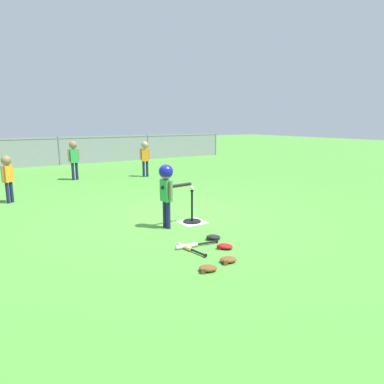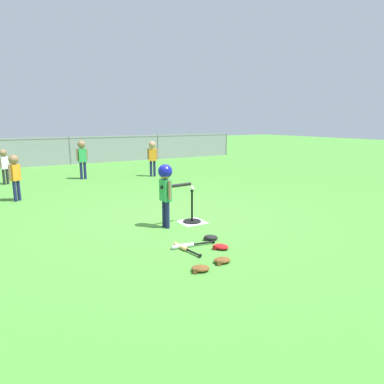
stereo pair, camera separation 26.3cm
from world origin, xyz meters
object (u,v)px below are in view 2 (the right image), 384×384
fielder_near_left (15,171)px  glove_outfield_drop (200,269)px  baseball_on_tee (192,188)px  spare_bat_wood (183,248)px  fielder_deep_left (152,154)px  glove_tossed_aside (211,237)px  batter_child (166,183)px  glove_by_plate (221,247)px  batting_tee (192,217)px  glove_near_bats (222,260)px  spare_bat_silver (187,245)px  fielder_deep_center (82,154)px  fielder_deep_right (4,162)px

fielder_near_left → glove_outfield_drop: size_ratio=3.88×
baseball_on_tee → spare_bat_wood: 1.49m
spare_bat_wood → glove_outfield_drop: (-0.17, -0.71, 0.01)m
fielder_deep_left → glove_tossed_aside: fielder_deep_left is taller
batter_child → fielder_deep_left: size_ratio=0.95×
glove_by_plate → glove_outfield_drop: 0.80m
batting_tee → glove_outfield_drop: batting_tee is taller
glove_near_bats → batter_child: bearing=87.7°
spare_bat_silver → glove_tossed_aside: bearing=12.0°
fielder_deep_center → glove_outfield_drop: fielder_deep_center is taller
batting_tee → glove_near_bats: 1.85m
fielder_deep_left → fielder_deep_right: bearing=169.2°
fielder_deep_left → glove_by_plate: (-1.90, -6.47, -0.70)m
fielder_deep_right → glove_near_bats: 7.97m
fielder_deep_center → glove_outfield_drop: size_ratio=4.41×
glove_tossed_aside → glove_by_plate: bearing=-103.2°
spare_bat_wood → batter_child: bearing=75.8°
batter_child → glove_by_plate: bearing=-81.1°
spare_bat_silver → batter_child: bearing=80.3°
glove_by_plate → batter_child: bearing=98.9°
batting_tee → fielder_deep_right: 6.52m
batting_tee → spare_bat_silver: size_ratio=0.88×
batter_child → spare_bat_wood: batter_child is taller
fielder_deep_left → spare_bat_silver: 6.61m
fielder_deep_center → glove_near_bats: (-0.09, -7.50, -0.73)m
glove_outfield_drop → fielder_near_left: bearing=106.6°
glove_outfield_drop → fielder_deep_center: bearing=86.5°
spare_bat_silver → glove_outfield_drop: glove_outfield_drop is taller
fielder_deep_center → glove_by_plate: (0.18, -7.10, -0.73)m
fielder_deep_left → batter_child: bearing=-112.1°
baseball_on_tee → fielder_deep_right: size_ratio=0.07×
glove_outfield_drop → batter_child: bearing=76.1°
fielder_deep_left → fielder_near_left: size_ratio=1.09×
fielder_near_left → spare_bat_silver: (1.84, -4.50, -0.64)m
fielder_deep_left → glove_by_plate: fielder_deep_left is taller
fielder_near_left → fielder_deep_left: bearing=22.1°
glove_by_plate → glove_near_bats: same height
fielder_deep_left → glove_outfield_drop: fielder_deep_left is taller
spare_bat_wood → glove_outfield_drop: 0.73m
fielder_near_left → glove_near_bats: 5.59m
fielder_deep_center → batting_tee: bearing=-84.9°
baseball_on_tee → glove_tossed_aside: 1.14m
batter_child → glove_near_bats: bearing=-92.3°
fielder_deep_center → glove_near_bats: size_ratio=4.64×
fielder_deep_left → spare_bat_silver: bearing=-110.2°
glove_outfield_drop → glove_near_bats: bearing=10.4°
fielder_deep_right → glove_by_plate: fielder_deep_right is taller
fielder_near_left → glove_by_plate: bearing=-65.3°
batting_tee → glove_outfield_drop: (-0.97, -1.82, -0.05)m
batting_tee → baseball_on_tee: baseball_on_tee is taller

